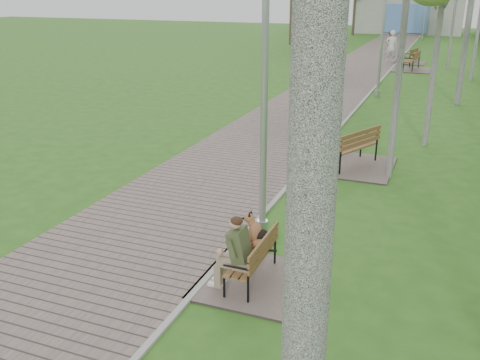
% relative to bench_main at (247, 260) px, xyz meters
% --- Properties ---
extents(ground, '(120.00, 120.00, 0.00)m').
position_rel_bench_main_xyz_m(ground, '(-0.62, -1.22, -0.39)').
color(ground, '#2C5B1C').
rests_on(ground, ground).
extents(walkway, '(3.50, 67.00, 0.04)m').
position_rel_bench_main_xyz_m(walkway, '(-2.37, 20.28, -0.37)').
color(walkway, '#695B55').
rests_on(walkway, ground).
extents(kerb, '(0.10, 67.00, 0.05)m').
position_rel_bench_main_xyz_m(kerb, '(-0.62, 20.28, -0.36)').
color(kerb, '#999993').
rests_on(kerb, ground).
extents(building_north, '(10.00, 5.20, 4.00)m').
position_rel_bench_main_xyz_m(building_north, '(-2.12, 49.75, 1.61)').
color(building_north, '#9E9E99').
rests_on(building_north, ground).
extents(bench_main, '(1.60, 1.78, 1.40)m').
position_rel_bench_main_xyz_m(bench_main, '(0.00, 0.00, 0.00)').
color(bench_main, '#695B55').
rests_on(bench_main, ground).
extents(bench_second, '(2.03, 2.25, 1.24)m').
position_rel_bench_main_xyz_m(bench_second, '(0.44, 6.30, -0.15)').
color(bench_second, '#695B55').
rests_on(bench_second, ground).
extents(bench_third, '(2.04, 2.26, 1.25)m').
position_rel_bench_main_xyz_m(bench_third, '(0.41, 24.17, -0.15)').
color(bench_third, '#695B55').
rests_on(bench_third, ground).
extents(bench_far, '(1.72, 1.92, 1.06)m').
position_rel_bench_main_xyz_m(bench_far, '(0.09, 27.12, -0.19)').
color(bench_far, '#695B55').
rests_on(bench_far, ground).
extents(lamp_post_near, '(0.20, 0.20, 5.28)m').
position_rel_bench_main_xyz_m(lamp_post_near, '(-0.33, 1.65, 2.08)').
color(lamp_post_near, '#A3A6AB').
rests_on(lamp_post_near, ground).
extents(lamp_post_second, '(0.19, 0.19, 5.04)m').
position_rel_bench_main_xyz_m(lamp_post_second, '(-0.24, 15.86, 1.97)').
color(lamp_post_second, '#A3A6AB').
rests_on(lamp_post_second, ground).
extents(lamp_post_third, '(0.21, 0.21, 5.32)m').
position_rel_bench_main_xyz_m(lamp_post_third, '(-0.31, 26.21, 2.10)').
color(lamp_post_third, '#A3A6AB').
rests_on(lamp_post_third, ground).
extents(lamp_post_far, '(0.18, 0.18, 4.72)m').
position_rel_bench_main_xyz_m(lamp_post_far, '(-0.23, 42.84, 1.82)').
color(lamp_post_far, '#A3A6AB').
rests_on(lamp_post_far, ground).
extents(pedestrian_near, '(0.74, 0.55, 1.88)m').
position_rel_bench_main_xyz_m(pedestrian_near, '(-1.06, 27.17, 0.55)').
color(pedestrian_near, silver).
rests_on(pedestrian_near, ground).
extents(pedestrian_far, '(0.77, 0.61, 1.56)m').
position_rel_bench_main_xyz_m(pedestrian_far, '(-1.58, 31.06, 0.39)').
color(pedestrian_far, gray).
rests_on(pedestrian_far, ground).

